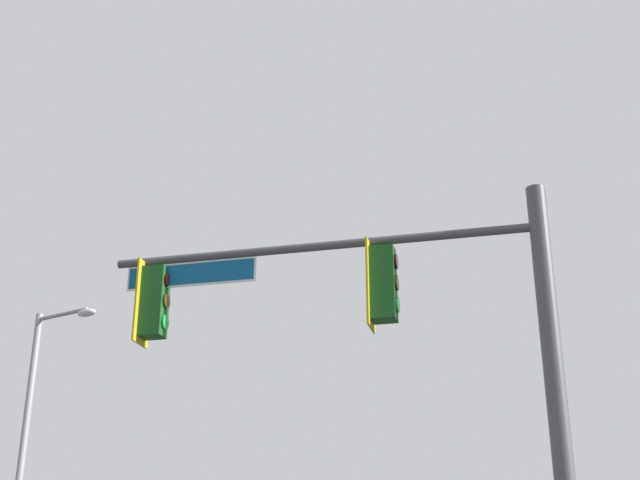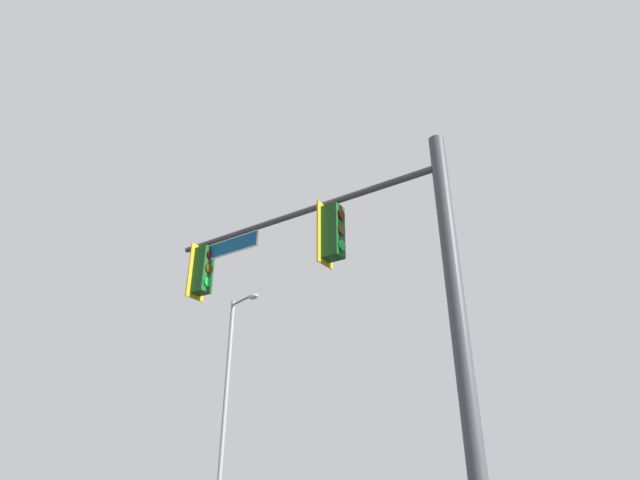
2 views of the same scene
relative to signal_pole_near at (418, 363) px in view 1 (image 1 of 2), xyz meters
name	(u,v)px [view 1 (image 1 of 2)]	position (x,y,z in m)	size (l,w,h in m)	color
signal_pole_near	(418,363)	(0.00, 0.00, 0.00)	(6.41, 1.66, 7.24)	#47474C
street_lamp	(27,460)	(12.42, -5.86, 0.29)	(2.11, 0.40, 8.92)	gray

